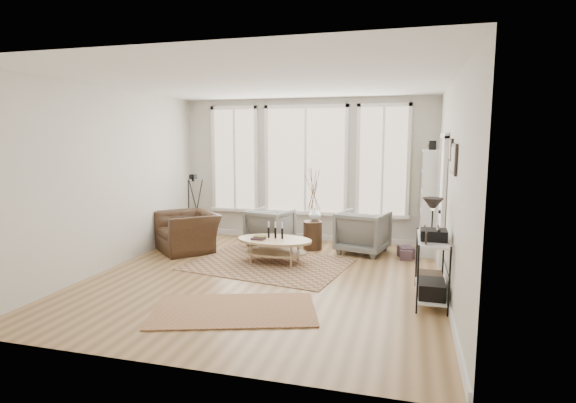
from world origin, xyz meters
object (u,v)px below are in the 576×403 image
(side_table, at_px, (313,212))
(coffee_table, at_px, (274,244))
(bookcase, at_px, (430,202))
(armchair_right, at_px, (363,232))
(low_shelf, at_px, (432,262))
(armchair_left, at_px, (270,227))
(accent_chair, at_px, (187,232))

(side_table, bearing_deg, coffee_table, -112.49)
(bookcase, xyz_separation_m, armchair_right, (-1.16, -0.29, -0.57))
(bookcase, distance_m, armchair_right, 1.33)
(bookcase, distance_m, low_shelf, 2.56)
(armchair_right, relative_size, side_table, 0.57)
(low_shelf, bearing_deg, coffee_table, 154.88)
(low_shelf, xyz_separation_m, coffee_table, (-2.50, 1.17, -0.19))
(armchair_left, xyz_separation_m, accent_chair, (-1.36, -0.86, 0.00))
(low_shelf, distance_m, armchair_left, 3.80)
(coffee_table, bearing_deg, accent_chair, 168.92)
(coffee_table, bearing_deg, bookcase, 27.83)
(low_shelf, distance_m, side_table, 3.05)
(armchair_right, distance_m, side_table, 1.00)
(low_shelf, bearing_deg, side_table, 132.55)
(low_shelf, height_order, armchair_right, low_shelf)
(coffee_table, bearing_deg, armchair_left, 110.36)
(armchair_right, xyz_separation_m, side_table, (-0.95, 0.01, 0.33))
(armchair_left, relative_size, accent_chair, 0.71)
(bookcase, relative_size, armchair_left, 2.61)
(side_table, bearing_deg, bookcase, 7.56)
(coffee_table, relative_size, accent_chair, 1.20)
(low_shelf, height_order, armchair_left, low_shelf)
(armchair_left, height_order, armchair_right, armchair_right)
(bookcase, relative_size, side_table, 1.37)
(armchair_right, bearing_deg, accent_chair, 27.63)
(armchair_left, bearing_deg, low_shelf, 155.35)
(bookcase, xyz_separation_m, side_table, (-2.11, -0.28, -0.23))
(bookcase, bearing_deg, armchair_left, -177.41)
(low_shelf, bearing_deg, accent_chair, 160.50)
(low_shelf, relative_size, coffee_table, 0.98)
(side_table, distance_m, accent_chair, 2.39)
(armchair_left, distance_m, side_table, 0.97)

